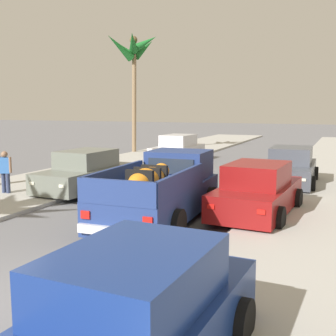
% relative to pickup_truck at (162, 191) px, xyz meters
% --- Properties ---
extents(sidewalk_left, '(4.92, 60.00, 0.12)m').
position_rel_pickup_truck_xyz_m(sidewalk_left, '(-6.45, 5.76, -0.75)').
color(sidewalk_left, '#B2AFA8').
rests_on(sidewalk_left, ground).
extents(curb_left, '(0.16, 60.00, 0.10)m').
position_rel_pickup_truck_xyz_m(curb_left, '(-5.39, 5.76, -0.76)').
color(curb_left, silver).
rests_on(curb_left, ground).
extents(curb_right, '(0.16, 60.00, 0.10)m').
position_rel_pickup_truck_xyz_m(curb_right, '(3.49, 5.76, -0.76)').
color(curb_right, silver).
rests_on(curb_right, ground).
extents(pickup_truck, '(2.37, 5.28, 1.80)m').
position_rel_pickup_truck_xyz_m(pickup_truck, '(0.00, 0.00, 0.00)').
color(pickup_truck, navy).
rests_on(pickup_truck, ground).
extents(car_left_near, '(2.15, 4.31, 1.54)m').
position_rel_pickup_truck_xyz_m(car_left_near, '(-4.23, 2.61, -0.10)').
color(car_left_near, slate).
rests_on(car_left_near, ground).
extents(car_right_near, '(2.13, 4.31, 1.54)m').
position_rel_pickup_truck_xyz_m(car_right_near, '(2.55, 6.83, -0.10)').
color(car_right_near, '#474C56').
rests_on(car_right_near, ground).
extents(car_left_mid, '(2.16, 4.32, 1.54)m').
position_rel_pickup_truck_xyz_m(car_left_mid, '(2.52, -6.56, -0.10)').
color(car_left_mid, navy).
rests_on(car_left_mid, ground).
extents(car_right_mid, '(2.21, 4.34, 1.54)m').
position_rel_pickup_truck_xyz_m(car_right_mid, '(2.31, 1.50, -0.10)').
color(car_right_mid, maroon).
rests_on(car_right_mid, ground).
extents(car_left_far, '(2.17, 4.32, 1.54)m').
position_rel_pickup_truck_xyz_m(car_left_far, '(-4.46, 12.35, -0.10)').
color(car_left_far, silver).
rests_on(car_left_far, ground).
extents(palm_tree_left_mid, '(3.57, 3.92, 7.87)m').
position_rel_pickup_truck_xyz_m(palm_tree_left_mid, '(-8.82, 15.17, 5.84)').
color(palm_tree_left_mid, '#846B4C').
rests_on(palm_tree_left_mid, ground).
extents(pedestrian, '(0.57, 0.34, 1.59)m').
position_rel_pickup_truck_xyz_m(pedestrian, '(-6.35, 0.82, 0.10)').
color(pedestrian, navy).
rests_on(pedestrian, ground).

